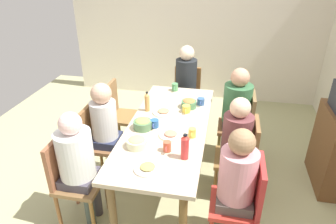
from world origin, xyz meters
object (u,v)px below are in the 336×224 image
object	(u,v)px
plate_0	(164,112)
cup_1	(186,109)
chair_6	(71,176)
cup_0	(201,102)
bowl_1	(143,124)
plate_2	(148,168)
chair_0	(242,123)
person_6	(77,160)
chair_3	(119,112)
cup_2	(175,87)
chair_4	(243,155)
bowl_0	(137,142)
dining_table	(168,132)
plate_1	(171,135)
bottle_0	(185,147)
person_5	(106,124)
person_2	(186,82)
cup_3	(155,124)
bottle_1	(147,102)
cup_5	(167,146)
cup_4	(192,133)
chair_2	(186,95)
bowl_2	(189,103)
person_4	(235,139)
chair_5	(99,139)
chair_1	(244,200)
person_1	(235,180)
person_0	(236,106)

from	to	relation	value
plate_0	cup_1	bearing A→B (deg)	105.40
chair_6	cup_0	world-z (taller)	chair_6
bowl_1	plate_2	bearing A→B (deg)	18.97
chair_0	person_6	bearing A→B (deg)	-48.05
chair_6	chair_3	bearing A→B (deg)	180.00
cup_2	chair_4	bearing A→B (deg)	44.44
bowl_0	cup_1	distance (m)	0.84
plate_0	cup_2	distance (m)	0.64
dining_table	plate_1	size ratio (longest dim) A/B	8.70
plate_1	bottle_0	size ratio (longest dim) A/B	0.95
person_5	cup_1	bearing A→B (deg)	110.84
person_2	cup_3	xyz separation A→B (m)	(1.35, -0.13, 0.07)
chair_3	person_5	distance (m)	0.70
chair_4	cup_1	xyz separation A→B (m)	(-0.32, -0.64, 0.30)
bottle_1	cup_5	bearing A→B (deg)	27.15
cup_4	cup_2	bearing A→B (deg)	-161.36
cup_5	bottle_1	distance (m)	0.82
chair_0	cup_5	bearing A→B (deg)	-31.86
plate_1	bowl_1	world-z (taller)	bowl_1
chair_2	chair_4	distance (m)	1.58
cup_1	bowl_1	bearing A→B (deg)	-41.16
chair_4	bowl_2	distance (m)	0.83
person_2	person_4	size ratio (longest dim) A/B	1.10
chair_5	cup_0	xyz separation A→B (m)	(-0.54, 1.06, 0.31)
bottle_0	cup_1	bearing A→B (deg)	-172.70
chair_1	cup_5	distance (m)	0.79
chair_0	person_2	world-z (taller)	person_2
person_5	cup_3	size ratio (longest dim) A/B	9.72
plate_1	bottle_0	world-z (taller)	bottle_0
chair_5	person_5	distance (m)	0.22
person_1	person_2	size ratio (longest dim) A/B	0.94
plate_1	cup_0	bearing A→B (deg)	163.86
chair_2	chair_6	distance (m)	2.18
dining_table	person_6	world-z (taller)	person_6
person_6	plate_0	bearing A→B (deg)	147.06
plate_0	cup_0	bearing A→B (deg)	127.09
chair_4	cup_3	xyz separation A→B (m)	(0.07, -0.91, 0.31)
chair_1	cup_1	world-z (taller)	chair_1
person_1	cup_1	bearing A→B (deg)	-150.81
cup_3	person_5	bearing A→B (deg)	-97.15
person_4	chair_6	bearing A→B (deg)	-65.77
chair_4	person_6	bearing A→B (deg)	-65.80
cup_5	chair_4	bearing A→B (deg)	123.43
chair_6	bowl_1	distance (m)	0.83
chair_5	cup_4	bearing A→B (deg)	80.33
plate_2	person_0	bearing A→B (deg)	153.08
person_6	cup_0	size ratio (longest dim) A/B	9.63
chair_5	person_5	world-z (taller)	person_5
chair_5	plate_1	distance (m)	0.92
dining_table	bowl_2	distance (m)	0.49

